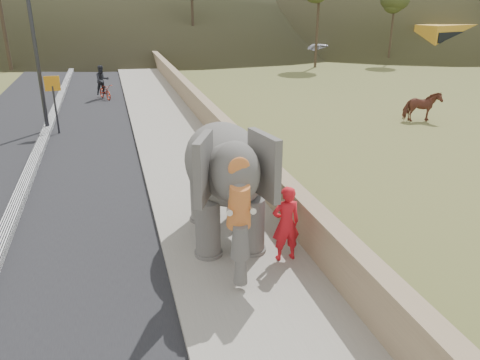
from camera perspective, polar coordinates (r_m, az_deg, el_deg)
name	(u,v)px	position (r m, az deg, el deg)	size (l,w,h in m)	color
ground	(255,298)	(9.16, 1.89, -14.13)	(160.00, 160.00, 0.00)	olive
road	(37,158)	(18.11, -23.48, 2.48)	(7.00, 120.00, 0.03)	black
median	(37,155)	(18.08, -23.52, 2.77)	(0.35, 120.00, 0.22)	black
walkway	(177,145)	(18.04, -7.65, 4.22)	(3.00, 120.00, 0.15)	#9E9687
parapet	(219,130)	(18.19, -2.55, 6.09)	(0.30, 120.00, 1.10)	tan
lamppost	(38,10)	(21.08, -23.40, 18.47)	(1.76, 0.36, 8.00)	#2B2C30
signboard	(54,95)	(20.76, -21.76, 9.62)	(0.60, 0.08, 2.40)	#2D2D33
cow	(422,107)	(23.13, 21.27, 8.31)	(0.74, 1.62, 1.37)	brown
distant_car	(323,51)	(46.21, 10.14, 15.25)	(1.70, 4.23, 1.44)	silver
bus_white	(403,38)	(52.00, 19.22, 16.01)	(2.50, 11.00, 3.10)	silver
bus_orange	(464,41)	(50.69, 25.66, 15.03)	(2.50, 11.00, 3.10)	gold
elephant_and_man	(226,180)	(10.44, -1.75, 0.02)	(2.42, 4.01, 2.77)	slate
motorcyclist	(104,86)	(27.71, -16.30, 10.98)	(1.09, 1.66, 1.87)	maroon
trees	(189,17)	(35.78, -6.19, 19.14)	(46.97, 37.69, 9.87)	#473828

